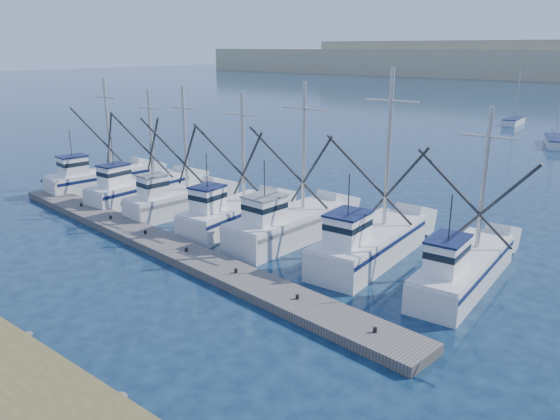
# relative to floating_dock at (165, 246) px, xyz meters

# --- Properties ---
(ground) EXTENTS (500.00, 500.00, 0.00)m
(ground) POSITION_rel_floating_dock_xyz_m (6.56, -5.73, -0.22)
(ground) COLOR #0B1A33
(ground) RESTS_ON ground
(floating_dock) EXTENTS (32.59, 5.49, 0.43)m
(floating_dock) POSITION_rel_floating_dock_xyz_m (0.00, 0.00, 0.00)
(floating_dock) COLOR #66615C
(floating_dock) RESTS_ON ground
(trawler_fleet) EXTENTS (31.93, 8.97, 9.78)m
(trawler_fleet) POSITION_rel_floating_dock_xyz_m (1.07, 5.10, 0.74)
(trawler_fleet) COLOR silver
(trawler_fleet) RESTS_ON ground
(sailboat_near) EXTENTS (3.76, 7.08, 8.10)m
(sailboat_near) POSITION_rel_floating_dock_xyz_m (8.16, 49.25, 0.27)
(sailboat_near) COLOR silver
(sailboat_near) RESTS_ON ground
(sailboat_far) EXTENTS (2.24, 6.31, 8.10)m
(sailboat_far) POSITION_rel_floating_dock_xyz_m (-0.81, 64.29, 0.27)
(sailboat_far) COLOR silver
(sailboat_far) RESTS_ON ground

